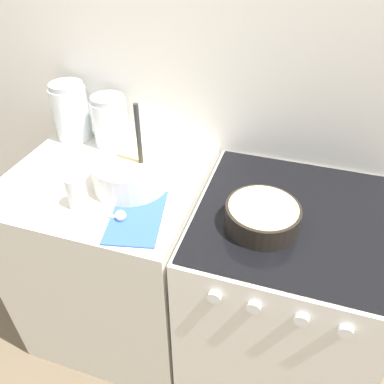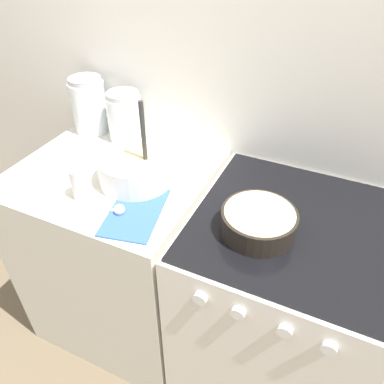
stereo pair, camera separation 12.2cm
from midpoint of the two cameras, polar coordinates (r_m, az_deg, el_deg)
name	(u,v)px [view 1 (the left image)]	position (r m, az deg, el deg)	size (l,w,h in m)	color
wall_back	(225,70)	(1.43, 2.47, 18.08)	(4.43, 0.05, 2.40)	white
countertop_cabinet	(118,258)	(1.71, -13.28, -9.89)	(0.71, 0.65, 0.88)	silver
stove	(275,298)	(1.56, 10.37, -15.73)	(0.64, 0.67, 0.88)	white
mixing_bowl	(130,171)	(1.32, -12.02, 3.04)	(0.26, 0.26, 0.32)	white
baking_pan	(262,215)	(1.15, 7.70, -3.70)	(0.23, 0.23, 0.08)	black
storage_jar_left	(72,115)	(1.67, -19.88, 10.92)	(0.15, 0.15, 0.24)	silver
storage_jar_middle	(111,124)	(1.58, -14.48, 9.94)	(0.14, 0.14, 0.21)	silver
tin_can	(77,192)	(1.28, -19.81, -0.07)	(0.06, 0.06, 0.11)	silver
recipe_page	(137,216)	(1.22, -11.27, -3.76)	(0.22, 0.30, 0.01)	#3359B2
measuring_spoon	(117,215)	(1.21, -14.17, -3.61)	(0.12, 0.04, 0.04)	white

